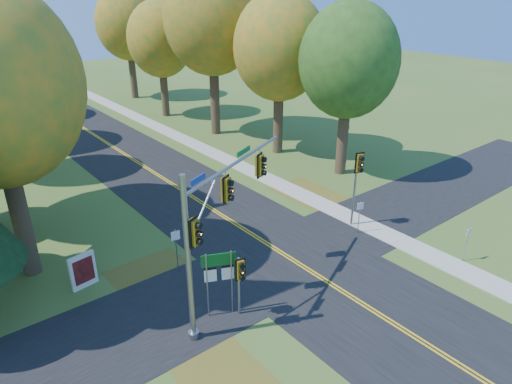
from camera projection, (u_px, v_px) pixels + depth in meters
ground at (316, 275)px, 23.26m from camera, size 160.00×160.00×0.00m
road_main at (316, 274)px, 23.26m from camera, size 8.00×160.00×0.02m
road_cross at (289, 258)px, 24.68m from camera, size 60.00×6.00×0.02m
centerline_left at (314, 275)px, 23.20m from camera, size 0.10×160.00×0.01m
centerline_right at (317, 274)px, 23.31m from camera, size 0.10×160.00×0.01m
sidewalk_east at (390, 236)px, 26.77m from camera, size 1.60×160.00×0.06m
leaf_patch_w_near at (164, 285)px, 22.42m from camera, size 4.00×6.00×0.00m
leaf_patch_e at (323, 200)px, 31.40m from camera, size 3.50×8.00×0.00m
leaf_patch_w_far at (231, 384)px, 16.86m from camera, size 3.00×5.00×0.00m
tree_e_a at (349, 61)px, 32.56m from camera, size 7.20×7.20×12.73m
tree_e_b at (280, 47)px, 36.92m from camera, size 7.60×7.60×13.33m
tree_e_c at (212, 20)px, 41.35m from camera, size 8.80×8.80×15.79m
tree_e_d at (160, 39)px, 48.54m from camera, size 7.00×7.00×12.32m
tree_e_e at (128, 24)px, 56.46m from camera, size 7.80×7.80×13.74m
traffic_mast at (216, 218)px, 18.76m from camera, size 7.47×3.72×7.38m
east_signal_pole at (358, 171)px, 26.41m from camera, size 0.53×0.64×4.81m
ped_signal_pole at (240, 274)px, 19.41m from camera, size 0.47×0.56×3.03m
route_sign_cluster at (219, 271)px, 19.56m from camera, size 1.39×0.66×3.22m
info_kiosk at (83, 271)px, 22.00m from camera, size 1.31×0.38×1.80m
reg_sign_e_north at (360, 212)px, 26.60m from camera, size 0.38×0.18×2.08m
reg_sign_e_south at (468, 238)px, 23.85m from camera, size 0.39×0.06×2.05m
reg_sign_w at (176, 243)px, 22.91m from camera, size 0.46×0.10×2.42m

